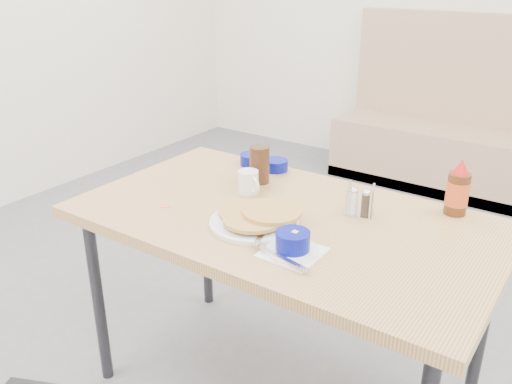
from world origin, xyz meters
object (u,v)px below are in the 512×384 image
Objects in this scene: amber_tumbler at (259,165)px; syrup_bottle at (458,191)px; creamer_bowl at (252,160)px; grits_setting at (293,244)px; coffee_mug at (249,182)px; butter_bowl at (276,165)px; condiment_caddy at (359,204)px; booth_bench at (470,142)px; pancake_plate at (256,218)px; dining_table at (284,231)px.

amber_tumbler is 0.74× the size of syrup_bottle.
creamer_bowl is 0.20m from amber_tumbler.
grits_setting is at bearing -119.50° from syrup_bottle.
creamer_bowl is (-0.16, 0.25, -0.02)m from coffee_mug.
butter_bowl is 0.89× the size of condiment_caddy.
creamer_bowl is at bearing -99.52° from booth_bench.
coffee_mug is at bearing -57.39° from creamer_bowl.
pancake_plate reaches higher than creamer_bowl.
butter_bowl is 0.70× the size of amber_tumbler.
syrup_bottle is at bearing 60.50° from grits_setting.
dining_table is 0.59m from syrup_bottle.
creamer_bowl is (-0.37, 0.34, 0.08)m from dining_table.
booth_bench reaches higher than coffee_mug.
booth_bench is at bearing 82.98° from condiment_caddy.
butter_bowl is at bearing 179.81° from syrup_bottle.
syrup_bottle reaches higher than grits_setting.
dining_table is at bearing -53.29° from butter_bowl.
booth_bench is 17.02× the size of condiment_caddy.
syrup_bottle is at bearing -0.19° from butter_bowl.
dining_table is (0.00, -2.53, 0.35)m from booth_bench.
syrup_bottle is at bearing -78.08° from booth_bench.
pancake_plate is at bearing -138.29° from syrup_bottle.
coffee_mug reaches higher than butter_bowl.
creamer_bowl is 0.11m from butter_bowl.
dining_table is at bearing 70.74° from pancake_plate.
coffee_mug is 0.74× the size of amber_tumbler.
amber_tumbler reaches higher than condiment_caddy.
creamer_bowl is 0.72× the size of amber_tumbler.
coffee_mug is 0.57× the size of grits_setting.
amber_tumbler is at bearing -82.53° from butter_bowl.
butter_bowl is (-0.41, 0.54, -0.01)m from grits_setting.
condiment_caddy is at bearing -6.82° from amber_tumbler.
creamer_bowl is (-0.33, 0.45, 0.00)m from pancake_plate.
booth_bench is at bearing 84.26° from amber_tumbler.
condiment_caddy is 0.58× the size of syrup_bottle.
booth_bench is 2.56m from dining_table.
amber_tumbler is (-0.39, 0.40, 0.04)m from grits_setting.
syrup_bottle is at bearing 11.38° from amber_tumbler.
coffee_mug reaches higher than pancake_plate.
pancake_plate is 1.49× the size of syrup_bottle.
grits_setting is (0.36, -0.29, -0.01)m from coffee_mug.
condiment_caddy is at bearing 46.38° from pancake_plate.
booth_bench reaches higher than pancake_plate.
coffee_mug is at bearing 141.13° from grits_setting.
butter_bowl is at bearing 100.47° from coffee_mug.
coffee_mug is 0.26m from butter_bowl.
pancake_plate is 0.22m from grits_setting.
dining_table is 0.14m from pancake_plate.
coffee_mug is at bearing -94.84° from booth_bench.
amber_tumbler is at bearing -95.74° from booth_bench.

